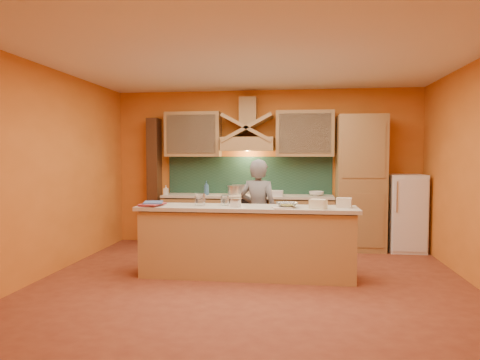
# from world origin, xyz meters

# --- Properties ---
(floor) EXTENTS (5.50, 5.00, 0.01)m
(floor) POSITION_xyz_m (0.00, 0.00, 0.00)
(floor) COLOR brown
(floor) RESTS_ON ground
(ceiling) EXTENTS (5.50, 5.00, 0.01)m
(ceiling) POSITION_xyz_m (0.00, 0.00, 2.80)
(ceiling) COLOR white
(ceiling) RESTS_ON wall_back
(wall_back) EXTENTS (5.50, 0.02, 2.80)m
(wall_back) POSITION_xyz_m (0.00, 2.50, 1.40)
(wall_back) COLOR orange
(wall_back) RESTS_ON floor
(wall_front) EXTENTS (5.50, 0.02, 2.80)m
(wall_front) POSITION_xyz_m (0.00, -2.50, 1.40)
(wall_front) COLOR orange
(wall_front) RESTS_ON floor
(wall_left) EXTENTS (0.02, 5.00, 2.80)m
(wall_left) POSITION_xyz_m (-2.75, 0.00, 1.40)
(wall_left) COLOR orange
(wall_left) RESTS_ON floor
(base_cabinet_left) EXTENTS (1.10, 0.60, 0.86)m
(base_cabinet_left) POSITION_xyz_m (-1.25, 2.20, 0.43)
(base_cabinet_left) COLOR #A27A4A
(base_cabinet_left) RESTS_ON floor
(base_cabinet_right) EXTENTS (1.10, 0.60, 0.86)m
(base_cabinet_right) POSITION_xyz_m (0.65, 2.20, 0.43)
(base_cabinet_right) COLOR #A27A4A
(base_cabinet_right) RESTS_ON floor
(counter_top) EXTENTS (3.00, 0.62, 0.04)m
(counter_top) POSITION_xyz_m (-0.30, 2.20, 0.90)
(counter_top) COLOR beige
(counter_top) RESTS_ON base_cabinet_left
(stove) EXTENTS (0.60, 0.58, 0.90)m
(stove) POSITION_xyz_m (-0.30, 2.20, 0.45)
(stove) COLOR black
(stove) RESTS_ON floor
(backsplash) EXTENTS (3.00, 0.03, 0.70)m
(backsplash) POSITION_xyz_m (-0.30, 2.48, 1.25)
(backsplash) COLOR #1A392D
(backsplash) RESTS_ON wall_back
(range_hood) EXTENTS (0.92, 0.50, 0.24)m
(range_hood) POSITION_xyz_m (-0.30, 2.25, 1.82)
(range_hood) COLOR #A27A4A
(range_hood) RESTS_ON wall_back
(hood_chimney) EXTENTS (0.30, 0.30, 0.50)m
(hood_chimney) POSITION_xyz_m (-0.30, 2.35, 2.40)
(hood_chimney) COLOR #A27A4A
(hood_chimney) RESTS_ON wall_back
(upper_cabinet_left) EXTENTS (1.00, 0.35, 0.80)m
(upper_cabinet_left) POSITION_xyz_m (-1.30, 2.33, 2.00)
(upper_cabinet_left) COLOR #A27A4A
(upper_cabinet_left) RESTS_ON wall_back
(upper_cabinet_right) EXTENTS (1.00, 0.35, 0.80)m
(upper_cabinet_right) POSITION_xyz_m (0.70, 2.33, 2.00)
(upper_cabinet_right) COLOR #A27A4A
(upper_cabinet_right) RESTS_ON wall_back
(pantry_column) EXTENTS (0.80, 0.60, 2.30)m
(pantry_column) POSITION_xyz_m (1.65, 2.20, 1.15)
(pantry_column) COLOR #A27A4A
(pantry_column) RESTS_ON floor
(fridge) EXTENTS (0.58, 0.60, 1.30)m
(fridge) POSITION_xyz_m (2.40, 2.20, 0.65)
(fridge) COLOR white
(fridge) RESTS_ON floor
(trim_column_left) EXTENTS (0.20, 0.30, 2.30)m
(trim_column_left) POSITION_xyz_m (-2.05, 2.35, 1.15)
(trim_column_left) COLOR #472816
(trim_column_left) RESTS_ON floor
(island_body) EXTENTS (2.80, 0.55, 0.88)m
(island_body) POSITION_xyz_m (-0.10, 0.30, 0.44)
(island_body) COLOR tan
(island_body) RESTS_ON floor
(island_top) EXTENTS (2.90, 0.62, 0.05)m
(island_top) POSITION_xyz_m (-0.10, 0.30, 0.92)
(island_top) COLOR beige
(island_top) RESTS_ON island_body
(person) EXTENTS (0.65, 0.52, 1.57)m
(person) POSITION_xyz_m (0.01, 0.91, 0.78)
(person) COLOR slate
(person) RESTS_ON floor
(pot_large) EXTENTS (0.26, 0.26, 0.17)m
(pot_large) POSITION_xyz_m (-0.54, 2.21, 0.99)
(pot_large) COLOR silver
(pot_large) RESTS_ON stove
(pot_small) EXTENTS (0.27, 0.27, 0.13)m
(pot_small) POSITION_xyz_m (-0.15, 2.20, 0.97)
(pot_small) COLOR silver
(pot_small) RESTS_ON stove
(soap_bottle_a) EXTENTS (0.08, 0.08, 0.17)m
(soap_bottle_a) POSITION_xyz_m (-1.75, 2.07, 1.01)
(soap_bottle_a) COLOR silver
(soap_bottle_a) RESTS_ON counter_top
(soap_bottle_b) EXTENTS (0.11, 0.12, 0.25)m
(soap_bottle_b) POSITION_xyz_m (-1.02, 2.12, 1.04)
(soap_bottle_b) COLOR #315E88
(soap_bottle_b) RESTS_ON counter_top
(bowl_back) EXTENTS (0.33, 0.33, 0.08)m
(bowl_back) POSITION_xyz_m (0.91, 2.20, 0.96)
(bowl_back) COLOR silver
(bowl_back) RESTS_ON counter_top
(dish_rack) EXTENTS (0.28, 0.22, 0.10)m
(dish_rack) POSITION_xyz_m (0.20, 2.05, 0.97)
(dish_rack) COLOR silver
(dish_rack) RESTS_ON counter_top
(book_lower) EXTENTS (0.32, 0.39, 0.03)m
(book_lower) POSITION_xyz_m (-1.48, 0.21, 0.96)
(book_lower) COLOR #B54048
(book_lower) RESTS_ON island_top
(book_upper) EXTENTS (0.33, 0.39, 0.03)m
(book_upper) POSITION_xyz_m (-1.48, 0.22, 0.98)
(book_upper) COLOR #425D93
(book_upper) RESTS_ON island_top
(jar_large) EXTENTS (0.18, 0.18, 0.16)m
(jar_large) POSITION_xyz_m (-0.73, 0.30, 1.03)
(jar_large) COLOR white
(jar_large) RESTS_ON island_top
(jar_small) EXTENTS (0.15, 0.15, 0.13)m
(jar_small) POSITION_xyz_m (-0.40, 0.37, 1.01)
(jar_small) COLOR white
(jar_small) RESTS_ON island_top
(kitchen_scale) EXTENTS (0.13, 0.13, 0.09)m
(kitchen_scale) POSITION_xyz_m (-0.23, 0.19, 0.99)
(kitchen_scale) COLOR silver
(kitchen_scale) RESTS_ON island_top
(mixing_bowl) EXTENTS (0.33, 0.33, 0.07)m
(mixing_bowl) POSITION_xyz_m (0.43, 0.23, 0.98)
(mixing_bowl) COLOR white
(mixing_bowl) RESTS_ON island_top
(cloth) EXTENTS (0.28, 0.24, 0.02)m
(cloth) POSITION_xyz_m (0.38, 0.12, 0.95)
(cloth) COLOR beige
(cloth) RESTS_ON island_top
(grocery_bag_a) EXTENTS (0.22, 0.19, 0.12)m
(grocery_bag_a) POSITION_xyz_m (1.17, 0.34, 1.01)
(grocery_bag_a) COLOR beige
(grocery_bag_a) RESTS_ON island_top
(grocery_bag_b) EXTENTS (0.24, 0.22, 0.12)m
(grocery_bag_b) POSITION_xyz_m (0.83, 0.15, 1.01)
(grocery_bag_b) COLOR #ECE8C2
(grocery_bag_b) RESTS_ON island_top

